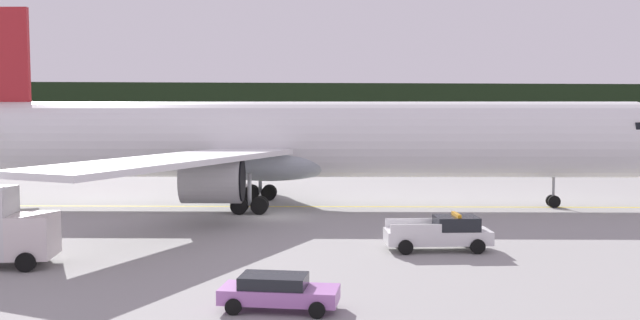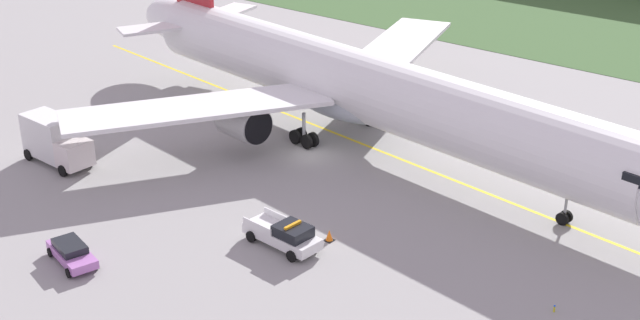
{
  "view_description": "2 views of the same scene",
  "coord_description": "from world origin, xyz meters",
  "px_view_note": "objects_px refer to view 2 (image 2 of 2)",
  "views": [
    {
      "loc": [
        -2.02,
        -47.6,
        7.49
      ],
      "look_at": [
        3.75,
        5.15,
        3.41
      ],
      "focal_mm": 39.65,
      "sensor_mm": 36.0,
      "label": 1
    },
    {
      "loc": [
        40.24,
        -47.89,
        27.64
      ],
      "look_at": [
        5.8,
        -5.78,
        3.17
      ],
      "focal_mm": 47.96,
      "sensor_mm": 36.0,
      "label": 2
    }
  ],
  "objects_px": {
    "ops_pickup_truck": "(284,234)",
    "apron_cone": "(329,235)",
    "airliner": "(362,87)",
    "staff_car": "(71,252)",
    "catering_truck": "(55,140)"
  },
  "relations": [
    {
      "from": "staff_car",
      "to": "apron_cone",
      "type": "xyz_separation_m",
      "value": [
        10.7,
        12.24,
        -0.33
      ]
    },
    {
      "from": "airliner",
      "to": "staff_car",
      "type": "height_order",
      "value": "airliner"
    },
    {
      "from": "airliner",
      "to": "ops_pickup_truck",
      "type": "xyz_separation_m",
      "value": [
        6.42,
        -16.71,
        -3.95
      ]
    },
    {
      "from": "staff_car",
      "to": "apron_cone",
      "type": "height_order",
      "value": "staff_car"
    },
    {
      "from": "catering_truck",
      "to": "apron_cone",
      "type": "height_order",
      "value": "catering_truck"
    },
    {
      "from": "staff_car",
      "to": "airliner",
      "type": "bearing_deg",
      "value": 84.48
    },
    {
      "from": "airliner",
      "to": "staff_car",
      "type": "xyz_separation_m",
      "value": [
        -2.56,
        -26.51,
        -4.16
      ]
    },
    {
      "from": "apron_cone",
      "to": "staff_car",
      "type": "bearing_deg",
      "value": -131.15
    },
    {
      "from": "ops_pickup_truck",
      "to": "staff_car",
      "type": "distance_m",
      "value": 13.29
    },
    {
      "from": "ops_pickup_truck",
      "to": "apron_cone",
      "type": "distance_m",
      "value": 3.03
    },
    {
      "from": "apron_cone",
      "to": "airliner",
      "type": "bearing_deg",
      "value": 119.7
    },
    {
      "from": "ops_pickup_truck",
      "to": "apron_cone",
      "type": "relative_size",
      "value": 7.23
    },
    {
      "from": "ops_pickup_truck",
      "to": "staff_car",
      "type": "bearing_deg",
      "value": -132.51
    },
    {
      "from": "airliner",
      "to": "catering_truck",
      "type": "bearing_deg",
      "value": -131.49
    },
    {
      "from": "airliner",
      "to": "catering_truck",
      "type": "xyz_separation_m",
      "value": [
        -16.03,
        -18.13,
        -2.94
      ]
    }
  ]
}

